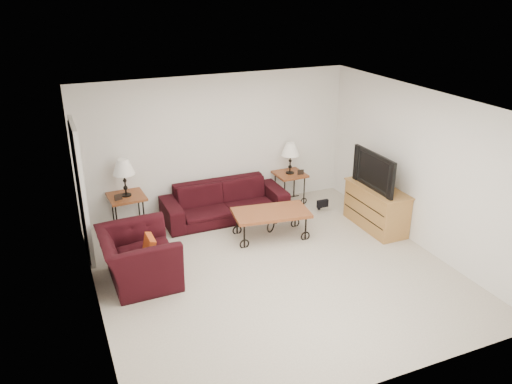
{
  "coord_description": "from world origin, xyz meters",
  "views": [
    {
      "loc": [
        -2.8,
        -5.9,
        3.98
      ],
      "look_at": [
        0.0,
        0.7,
        1.0
      ],
      "focal_mm": 35.83,
      "sensor_mm": 36.0,
      "label": 1
    }
  ],
  "objects_px": {
    "armchair": "(138,257)",
    "tv_stand": "(376,207)",
    "side_table_right": "(289,188)",
    "television": "(379,170)",
    "lamp_left": "(124,178)",
    "coffee_table": "(271,224)",
    "side_table_left": "(128,213)",
    "backpack": "(319,199)",
    "lamp_right": "(290,158)",
    "sofa": "(225,201)"
  },
  "relations": [
    {
      "from": "lamp_left",
      "to": "armchair",
      "type": "distance_m",
      "value": 1.78
    },
    {
      "from": "lamp_left",
      "to": "armchair",
      "type": "height_order",
      "value": "lamp_left"
    },
    {
      "from": "lamp_left",
      "to": "backpack",
      "type": "relative_size",
      "value": 1.47
    },
    {
      "from": "lamp_left",
      "to": "lamp_right",
      "type": "distance_m",
      "value": 3.07
    },
    {
      "from": "lamp_left",
      "to": "coffee_table",
      "type": "xyz_separation_m",
      "value": [
        2.14,
        -1.18,
        -0.73
      ]
    },
    {
      "from": "sofa",
      "to": "lamp_right",
      "type": "height_order",
      "value": "lamp_right"
    },
    {
      "from": "tv_stand",
      "to": "backpack",
      "type": "distance_m",
      "value": 1.14
    },
    {
      "from": "side_table_left",
      "to": "backpack",
      "type": "height_order",
      "value": "side_table_left"
    },
    {
      "from": "television",
      "to": "backpack",
      "type": "height_order",
      "value": "television"
    },
    {
      "from": "side_table_right",
      "to": "armchair",
      "type": "height_order",
      "value": "armchair"
    },
    {
      "from": "side_table_left",
      "to": "coffee_table",
      "type": "height_order",
      "value": "side_table_left"
    },
    {
      "from": "side_table_left",
      "to": "television",
      "type": "relative_size",
      "value": 0.59
    },
    {
      "from": "side_table_left",
      "to": "side_table_right",
      "type": "distance_m",
      "value": 3.07
    },
    {
      "from": "armchair",
      "to": "television",
      "type": "relative_size",
      "value": 1.06
    },
    {
      "from": "tv_stand",
      "to": "side_table_left",
      "type": "bearing_deg",
      "value": 158.67
    },
    {
      "from": "lamp_left",
      "to": "backpack",
      "type": "height_order",
      "value": "lamp_left"
    },
    {
      "from": "coffee_table",
      "to": "side_table_left",
      "type": "bearing_deg",
      "value": 151.16
    },
    {
      "from": "lamp_right",
      "to": "side_table_right",
      "type": "bearing_deg",
      "value": 0.0
    },
    {
      "from": "armchair",
      "to": "television",
      "type": "bearing_deg",
      "value": -88.97
    },
    {
      "from": "coffee_table",
      "to": "armchair",
      "type": "distance_m",
      "value": 2.34
    },
    {
      "from": "side_table_right",
      "to": "tv_stand",
      "type": "height_order",
      "value": "tv_stand"
    },
    {
      "from": "lamp_left",
      "to": "coffee_table",
      "type": "bearing_deg",
      "value": -28.84
    },
    {
      "from": "backpack",
      "to": "side_table_right",
      "type": "bearing_deg",
      "value": 136.46
    },
    {
      "from": "lamp_right",
      "to": "coffee_table",
      "type": "distance_m",
      "value": 1.64
    },
    {
      "from": "side_table_right",
      "to": "television",
      "type": "distance_m",
      "value": 1.93
    },
    {
      "from": "television",
      "to": "armchair",
      "type": "bearing_deg",
      "value": -88.15
    },
    {
      "from": "armchair",
      "to": "television",
      "type": "distance_m",
      "value": 4.14
    },
    {
      "from": "side_table_right",
      "to": "lamp_right",
      "type": "xyz_separation_m",
      "value": [
        0.0,
        0.0,
        0.6
      ]
    },
    {
      "from": "side_table_right",
      "to": "lamp_right",
      "type": "relative_size",
      "value": 1.0
    },
    {
      "from": "backpack",
      "to": "lamp_left",
      "type": "bearing_deg",
      "value": -174.79
    },
    {
      "from": "armchair",
      "to": "television",
      "type": "height_order",
      "value": "television"
    },
    {
      "from": "lamp_right",
      "to": "television",
      "type": "xyz_separation_m",
      "value": [
        0.87,
        -1.55,
        0.16
      ]
    },
    {
      "from": "sofa",
      "to": "lamp_right",
      "type": "relative_size",
      "value": 3.71
    },
    {
      "from": "side_table_right",
      "to": "armchair",
      "type": "bearing_deg",
      "value": -152.41
    },
    {
      "from": "lamp_left",
      "to": "tv_stand",
      "type": "distance_m",
      "value": 4.29
    },
    {
      "from": "armchair",
      "to": "tv_stand",
      "type": "xyz_separation_m",
      "value": [
        4.11,
        0.13,
        -0.01
      ]
    },
    {
      "from": "side_table_left",
      "to": "side_table_right",
      "type": "xyz_separation_m",
      "value": [
        3.06,
        0.0,
        -0.02
      ]
    },
    {
      "from": "lamp_right",
      "to": "coffee_table",
      "type": "height_order",
      "value": "lamp_right"
    },
    {
      "from": "backpack",
      "to": "sofa",
      "type": "bearing_deg",
      "value": -177.8
    },
    {
      "from": "sofa",
      "to": "tv_stand",
      "type": "height_order",
      "value": "tv_stand"
    },
    {
      "from": "lamp_right",
      "to": "television",
      "type": "bearing_deg",
      "value": -60.52
    },
    {
      "from": "side_table_right",
      "to": "tv_stand",
      "type": "distance_m",
      "value": 1.79
    },
    {
      "from": "lamp_right",
      "to": "television",
      "type": "height_order",
      "value": "television"
    },
    {
      "from": "sofa",
      "to": "television",
      "type": "distance_m",
      "value": 2.74
    },
    {
      "from": "coffee_table",
      "to": "tv_stand",
      "type": "xyz_separation_m",
      "value": [
        1.82,
        -0.37,
        0.14
      ]
    },
    {
      "from": "coffee_table",
      "to": "television",
      "type": "relative_size",
      "value": 1.13
    },
    {
      "from": "television",
      "to": "tv_stand",
      "type": "bearing_deg",
      "value": 90.0
    },
    {
      "from": "armchair",
      "to": "lamp_left",
      "type": "bearing_deg",
      "value": -5.79
    },
    {
      "from": "coffee_table",
      "to": "armchair",
      "type": "height_order",
      "value": "armchair"
    },
    {
      "from": "side_table_right",
      "to": "television",
      "type": "relative_size",
      "value": 0.54
    }
  ]
}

